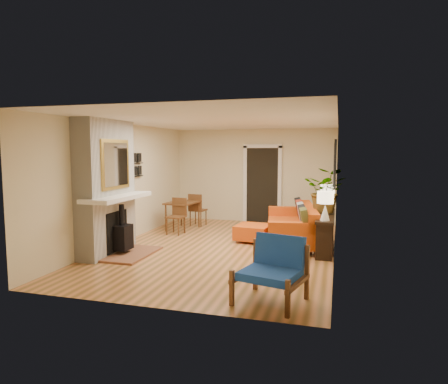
# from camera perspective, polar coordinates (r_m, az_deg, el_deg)

# --- Properties ---
(room_shell) EXTENTS (6.50, 6.50, 6.50)m
(room_shell) POSITION_cam_1_polar(r_m,az_deg,el_deg) (10.56, 6.82, 1.72)
(room_shell) COLOR #D68752
(room_shell) RESTS_ON ground
(fireplace) EXTENTS (1.09, 1.68, 2.60)m
(fireplace) POSITION_cam_1_polar(r_m,az_deg,el_deg) (8.04, -16.29, 0.19)
(fireplace) COLOR white
(fireplace) RESTS_ON ground
(sofa) EXTENTS (1.33, 2.41, 0.90)m
(sofa) POSITION_cam_1_polar(r_m,az_deg,el_deg) (8.82, 10.10, -4.71)
(sofa) COLOR silver
(sofa) RESTS_ON ground
(ottoman) EXTENTS (0.80, 0.80, 0.37)m
(ottoman) POSITION_cam_1_polar(r_m,az_deg,el_deg) (8.93, 4.19, -5.70)
(ottoman) COLOR silver
(ottoman) RESTS_ON ground
(blue_chair) EXTENTS (1.00, 0.98, 0.86)m
(blue_chair) POSITION_cam_1_polar(r_m,az_deg,el_deg) (5.50, 7.12, -10.45)
(blue_chair) COLOR brown
(blue_chair) RESTS_ON ground
(dining_table) EXTENTS (0.80, 1.64, 0.87)m
(dining_table) POSITION_cam_1_polar(r_m,az_deg,el_deg) (10.22, -5.58, -2.20)
(dining_table) COLOR brown
(dining_table) RESTS_ON ground
(console_table) EXTENTS (0.34, 1.85, 0.72)m
(console_table) POSITION_cam_1_polar(r_m,az_deg,el_deg) (8.35, 14.34, -4.14)
(console_table) COLOR black
(console_table) RESTS_ON ground
(lamp_near) EXTENTS (0.30, 0.30, 0.54)m
(lamp_near) POSITION_cam_1_polar(r_m,az_deg,el_deg) (7.58, 14.27, -1.45)
(lamp_near) COLOR white
(lamp_near) RESTS_ON console_table
(lamp_far) EXTENTS (0.30, 0.30, 0.54)m
(lamp_far) POSITION_cam_1_polar(r_m,az_deg,el_deg) (9.01, 14.56, -0.29)
(lamp_far) COLOR white
(lamp_far) RESTS_ON console_table
(houseplant) EXTENTS (0.98, 0.90, 0.93)m
(houseplant) POSITION_cam_1_polar(r_m,az_deg,el_deg) (8.49, 14.43, 0.21)
(houseplant) COLOR #1E5919
(houseplant) RESTS_ON console_table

